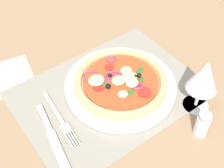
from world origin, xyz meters
The scene contains 9 objects.
ground_plane centered at (0.00, 0.00, -1.20)cm, with size 190.00×140.00×2.40cm, color #9E7A56.
placemat centered at (0.00, 0.00, 0.20)cm, with size 45.88×33.46×0.40cm, color gray.
plate centered at (-3.26, 0.57, 1.13)cm, with size 28.60×28.60×1.46cm, color white.
pizza centered at (-3.23, 0.53, 2.97)cm, with size 23.50×23.50×2.68cm.
fork centered at (14.43, 0.90, 0.62)cm, with size 3.15×18.06×0.44cm.
knife centered at (18.36, 3.72, 0.65)cm, with size 5.17×19.98×0.62cm.
wine_glass centered at (-15.02, 15.93, 10.21)cm, with size 7.20×7.20×14.90cm.
napkin centered at (19.80, -20.80, 0.18)cm, with size 15.19×13.67×0.36cm, color silver.
pepper_shaker centered at (-9.87, 22.09, 3.25)cm, with size 3.20×3.20×6.70cm.
Camera 1 is at (30.36, 42.67, 60.55)cm, focal length 49.91 mm.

